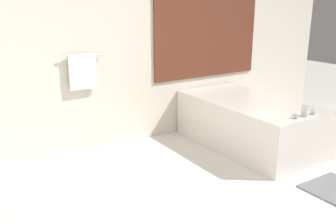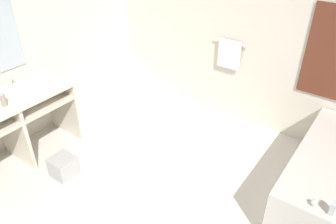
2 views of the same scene
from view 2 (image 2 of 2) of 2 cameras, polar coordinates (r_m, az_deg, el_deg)
ground_plane at (r=3.58m, az=-2.96°, el=-17.32°), size 16.00×16.00×0.00m
wall_back_with_blinds at (r=4.46m, az=15.68°, el=13.28°), size 7.40×0.13×2.70m
vanity_counter at (r=4.21m, az=-25.81°, el=-0.63°), size 0.66×1.52×0.89m
sink_faucet at (r=4.29m, az=-25.76°, el=5.05°), size 0.09×0.04×0.18m
soap_dispenser at (r=3.92m, az=-26.77°, el=1.89°), size 0.06×0.06×0.16m
waste_bin at (r=4.08m, az=-17.76°, el=-9.03°), size 0.26×0.26×0.25m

